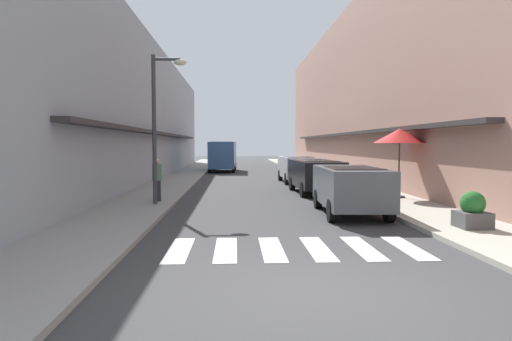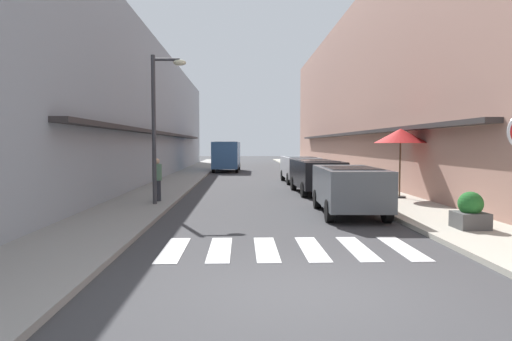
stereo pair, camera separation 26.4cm
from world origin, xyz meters
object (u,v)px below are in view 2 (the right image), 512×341
object	(u,v)px
parked_car_mid	(317,173)
delivery_van	(227,154)
pedestrian_walking_near	(157,179)
planter_corner	(470,212)
street_lamp	(159,113)
cafe_umbrella	(400,136)
parked_car_far	(300,166)
parked_car_near	(349,185)

from	to	relation	value
parked_car_mid	delivery_van	size ratio (longest dim) A/B	0.81
pedestrian_walking_near	delivery_van	bearing A→B (deg)	110.71
parked_car_mid	planter_corner	bearing A→B (deg)	-75.58
street_lamp	planter_corner	distance (m)	9.99
delivery_van	cafe_umbrella	bearing A→B (deg)	-68.79
parked_car_far	cafe_umbrella	distance (m)	8.77
parked_car_near	street_lamp	distance (m)	6.77
street_lamp	planter_corner	world-z (taller)	street_lamp
planter_corner	parked_car_far	bearing A→B (deg)	98.95
cafe_umbrella	planter_corner	size ratio (longest dim) A/B	2.94
parked_car_far	planter_corner	world-z (taller)	parked_car_far
parked_car_far	planter_corner	bearing A→B (deg)	-81.05
parked_car_mid	parked_car_far	xyz separation A→B (m)	(-0.00, 5.59, -0.00)
parked_car_mid	pedestrian_walking_near	size ratio (longest dim) A/B	2.86
delivery_van	cafe_umbrella	distance (m)	20.05
delivery_van	street_lamp	size ratio (longest dim) A/B	1.08
pedestrian_walking_near	parked_car_near	bearing A→B (deg)	3.56
planter_corner	parked_car_mid	bearing A→B (deg)	104.42
parked_car_near	street_lamp	xyz separation A→B (m)	(-6.08, 1.86, 2.31)
street_lamp	parked_car_far	bearing A→B (deg)	57.82
parked_car_mid	parked_car_far	distance (m)	5.59
parked_car_far	cafe_umbrella	world-z (taller)	cafe_umbrella
pedestrian_walking_near	street_lamp	bearing A→B (deg)	-45.66
street_lamp	cafe_umbrella	distance (m)	9.01
parked_car_near	pedestrian_walking_near	distance (m)	6.87
parked_car_far	pedestrian_walking_near	xyz separation A→B (m)	(-6.34, -8.89, 0.00)
parked_car_far	cafe_umbrella	bearing A→B (deg)	-71.31
parked_car_mid	delivery_van	xyz separation A→B (m)	(-4.48, 16.07, 0.48)
cafe_umbrella	street_lamp	bearing A→B (deg)	-170.45
parked_car_far	street_lamp	size ratio (longest dim) A/B	0.83
parked_car_mid	street_lamp	xyz separation A→B (m)	(-6.08, -4.08, 2.31)
delivery_van	pedestrian_walking_near	size ratio (longest dim) A/B	3.55
parked_car_near	delivery_van	xyz separation A→B (m)	(-4.48, 22.02, 0.48)
parked_car_mid	cafe_umbrella	size ratio (longest dim) A/B	1.67
pedestrian_walking_near	parked_car_mid	bearing A→B (deg)	53.69
parked_car_near	cafe_umbrella	bearing A→B (deg)	50.46
parked_car_far	street_lamp	bearing A→B (deg)	-122.18
planter_corner	pedestrian_walking_near	xyz separation A→B (m)	(-8.61, 5.53, 0.40)
parked_car_far	parked_car_near	bearing A→B (deg)	-90.00
parked_car_mid	planter_corner	distance (m)	9.13
cafe_umbrella	pedestrian_walking_near	xyz separation A→B (m)	(-9.11, -0.71, -1.55)
planter_corner	cafe_umbrella	bearing A→B (deg)	85.46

